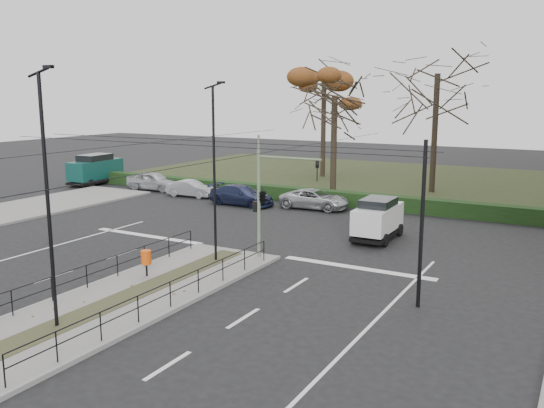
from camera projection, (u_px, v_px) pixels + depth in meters
The scene contains 19 objects.
ground at pixel (172, 281), 23.57m from camera, with size 140.00×140.00×0.00m, color black.
median_island at pixel (129, 298), 21.41m from camera, with size 4.40×15.00×0.14m, color slate.
park at pixel (339, 176), 53.88m from camera, with size 38.00×26.00×0.10m, color #232D16.
hedge at pixel (268, 192), 42.30m from camera, with size 38.00×1.00×1.00m, color black.
median_railing at pixel (126, 275), 21.16m from camera, with size 4.14×13.24×0.92m.
catenary at pixel (194, 193), 24.32m from camera, with size 20.00×34.00×6.00m.
traffic_light at pixel (264, 195), 26.00m from camera, with size 3.42×1.96×5.03m.
litter_bin at pixel (146, 258), 23.63m from camera, with size 0.42×0.42×1.08m.
streetlamp_median_near at pixel (48, 199), 17.83m from camera, with size 0.69×0.14×8.21m.
streetlamp_median_far at pixel (215, 172), 25.30m from camera, with size 0.66×0.14×7.93m.
parked_car_first at pixel (153, 181), 45.90m from camera, with size 1.78×4.41×1.50m, color #9EA1A6.
parked_car_second at pixel (191, 189), 43.05m from camera, with size 1.30×3.73×1.23m, color #9EA1A6.
parked_car_third at pixel (242, 195), 39.79m from camera, with size 1.92×4.73×1.37m, color #1A213E.
parked_car_fourth at pixel (315, 199), 38.48m from camera, with size 2.16×4.67×1.30m, color #9EA1A6.
white_van at pixel (378, 218), 30.17m from camera, with size 1.90×4.00×2.19m.
green_van at pixel (95, 169), 49.03m from camera, with size 2.34×5.23×2.56m.
rust_tree at pixel (324, 82), 51.81m from camera, with size 8.98×8.98×11.25m.
bare_tree_center at pixel (437, 82), 43.25m from camera, with size 8.16×8.16×11.96m.
bare_tree_near at pixel (335, 103), 40.90m from camera, with size 5.97×5.97×9.81m.
Camera 1 is at (14.60, -17.70, 7.48)m, focal length 38.00 mm.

